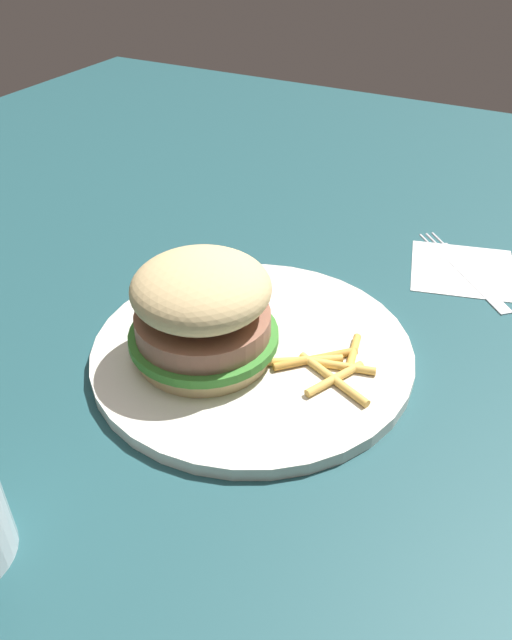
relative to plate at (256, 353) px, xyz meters
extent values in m
plane|color=#1E474C|center=(0.00, 0.02, -0.01)|extent=(1.60, 1.60, 0.00)
cylinder|color=silver|center=(0.00, 0.00, 0.00)|extent=(0.29, 0.29, 0.01)
cylinder|color=tan|center=(-0.04, -0.03, 0.01)|extent=(0.12, 0.12, 0.02)
cylinder|color=#387F2D|center=(-0.04, -0.03, 0.03)|extent=(0.13, 0.13, 0.01)
cylinder|color=#8E5B47|center=(-0.04, -0.03, 0.04)|extent=(0.12, 0.12, 0.02)
ellipsoid|color=tan|center=(-0.04, -0.03, 0.07)|extent=(0.12, 0.12, 0.05)
cylinder|color=#E5B251|center=(0.05, 0.00, 0.01)|extent=(0.06, 0.04, 0.01)
cylinder|color=gold|center=(0.06, 0.01, 0.01)|extent=(0.06, 0.06, 0.01)
cylinder|color=#E5B251|center=(0.08, 0.01, 0.01)|extent=(0.06, 0.02, 0.01)
cylinder|color=#E5B251|center=(0.08, -0.01, 0.01)|extent=(0.07, 0.04, 0.01)
cylinder|color=gold|center=(0.08, 0.03, 0.01)|extent=(0.02, 0.05, 0.01)
cylinder|color=#E5B251|center=(0.08, -0.01, 0.01)|extent=(0.03, 0.06, 0.01)
cube|color=white|center=(0.13, 0.24, -0.01)|extent=(0.13, 0.13, 0.00)
cube|color=silver|center=(0.15, 0.22, 0.00)|extent=(0.08, 0.09, 0.00)
cube|color=silver|center=(0.10, 0.27, 0.00)|extent=(0.04, 0.04, 0.00)
cylinder|color=silver|center=(0.09, 0.30, 0.00)|extent=(0.02, 0.02, 0.00)
cylinder|color=silver|center=(0.08, 0.29, 0.00)|extent=(0.02, 0.02, 0.00)
cylinder|color=silver|center=(0.07, 0.29, 0.00)|extent=(0.02, 0.02, 0.00)
camera|label=1|loc=(0.21, -0.39, 0.36)|focal=35.55mm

